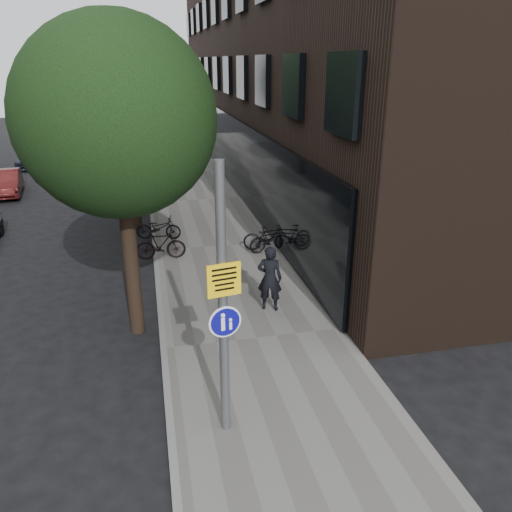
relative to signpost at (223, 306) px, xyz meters
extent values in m
plane|color=black|center=(0.99, -0.33, -2.63)|extent=(120.00, 120.00, 0.00)
cube|color=slate|center=(1.24, 9.67, -2.57)|extent=(4.50, 60.00, 0.12)
cube|color=slate|center=(-1.01, 9.67, -2.56)|extent=(0.15, 60.00, 0.13)
cube|color=black|center=(9.49, 21.67, 6.37)|extent=(12.00, 40.00, 18.00)
cylinder|color=black|center=(-1.61, 4.17, -1.03)|extent=(0.36, 0.36, 3.20)
sphere|color=black|center=(-1.61, 4.17, 2.67)|extent=(4.40, 4.40, 4.40)
sphere|color=black|center=(-1.21, 4.97, 1.67)|extent=(2.64, 2.64, 2.64)
cylinder|color=black|center=(-1.61, 12.67, -1.03)|extent=(0.36, 0.36, 3.20)
sphere|color=black|center=(-1.61, 12.67, 2.67)|extent=(5.00, 5.00, 5.00)
sphere|color=black|center=(-1.21, 13.47, 1.67)|extent=(3.00, 3.00, 3.00)
cylinder|color=black|center=(-1.61, 21.67, -1.03)|extent=(0.36, 0.36, 3.20)
sphere|color=black|center=(-1.61, 21.67, 2.67)|extent=(5.00, 5.00, 5.00)
sphere|color=black|center=(-1.21, 22.47, 1.67)|extent=(3.00, 3.00, 3.00)
cylinder|color=#595B5E|center=(0.00, 0.00, -0.02)|extent=(0.17, 0.17, 4.96)
cube|color=yellow|center=(0.00, 0.00, 0.53)|extent=(0.57, 0.13, 0.57)
cylinder|color=#0B0B7A|center=(0.00, 0.00, -0.25)|extent=(0.50, 0.10, 0.51)
cylinder|color=white|center=(0.00, 0.00, -0.25)|extent=(0.57, 0.11, 0.57)
imported|color=black|center=(1.92, 4.43, -1.59)|extent=(0.78, 0.65, 1.82)
imported|color=black|center=(2.99, 8.75, -2.01)|extent=(1.99, 1.20, 0.99)
imported|color=black|center=(2.99, 8.68, -2.03)|extent=(1.65, 0.78, 0.96)
imported|color=black|center=(-0.81, 10.91, -2.07)|extent=(1.77, 0.95, 0.88)
imported|color=black|center=(-0.81, 8.81, -2.00)|extent=(1.71, 0.58, 1.01)
imported|color=#5A1A19|center=(-8.15, 19.84, -2.00)|extent=(1.83, 3.95, 1.25)
imported|color=#1C2032|center=(-8.33, 27.31, -2.08)|extent=(1.62, 3.82, 1.10)
camera|label=1|loc=(-1.06, -7.40, 3.84)|focal=35.00mm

